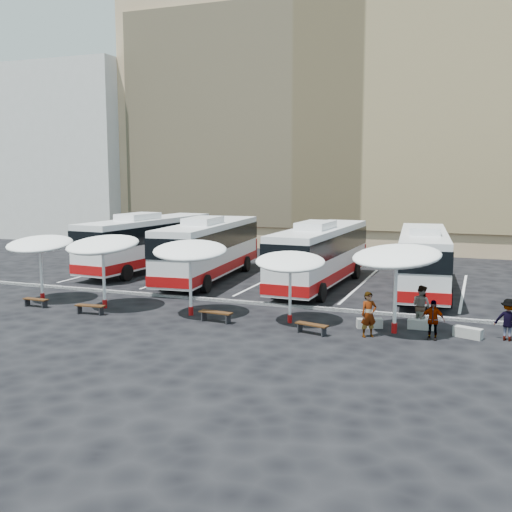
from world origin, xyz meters
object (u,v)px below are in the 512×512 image
(sunshade_0, at_px, (40,244))
(wood_bench_2, at_px, (216,314))
(wood_bench_0, at_px, (36,301))
(wood_bench_1, at_px, (90,307))
(conc_bench_2, at_px, (468,333))
(passenger_0, at_px, (369,315))
(sunshade_3, at_px, (290,262))
(conc_bench_0, at_px, (369,323))
(sunshade_4, at_px, (397,257))
(bus_0, at_px, (148,241))
(bus_2, at_px, (321,253))
(passenger_1, at_px, (422,306))
(bus_3, at_px, (423,258))
(sunshade_2, at_px, (190,251))
(conc_bench_1, at_px, (421,325))
(passenger_3, at_px, (509,320))
(sunshade_1, at_px, (103,245))
(bus_1, at_px, (209,247))
(passenger_2, at_px, (432,320))
(wood_bench_3, at_px, (312,326))

(sunshade_0, bearing_deg, wood_bench_2, -5.48)
(wood_bench_0, height_order, wood_bench_1, wood_bench_1)
(wood_bench_1, bearing_deg, wood_bench_0, 174.27)
(conc_bench_2, distance_m, passenger_0, 4.20)
(sunshade_3, relative_size, wood_bench_0, 2.85)
(passenger_0, bearing_deg, conc_bench_0, 61.87)
(sunshade_4, xyz_separation_m, conc_bench_2, (2.98, 0.31, -3.10))
(bus_0, xyz_separation_m, conc_bench_0, (17.61, -10.65, -1.88))
(bus_2, distance_m, wood_bench_2, 10.59)
(bus_2, bearing_deg, passenger_1, -47.09)
(sunshade_0, height_order, passenger_1, sunshade_0)
(bus_3, relative_size, sunshade_3, 3.09)
(sunshade_2, bearing_deg, sunshade_0, 178.64)
(bus_0, height_order, passenger_0, bus_0)
(conc_bench_1, xyz_separation_m, passenger_3, (3.51, -0.56, 0.66))
(sunshade_2, relative_size, passenger_0, 2.33)
(sunshade_1, distance_m, passenger_0, 13.77)
(conc_bench_1, bearing_deg, bus_3, 95.00)
(sunshade_1, xyz_separation_m, wood_bench_1, (0.15, -1.41, -2.88))
(bus_1, relative_size, passenger_0, 6.86)
(wood_bench_2, bearing_deg, wood_bench_0, -177.81)
(sunshade_0, bearing_deg, wood_bench_0, -61.24)
(wood_bench_2, height_order, passenger_2, passenger_2)
(wood_bench_1, bearing_deg, sunshade_3, 10.72)
(sunshade_2, xyz_separation_m, wood_bench_3, (6.40, -1.29, -2.80))
(sunshade_4, xyz_separation_m, wood_bench_1, (-14.34, -1.72, -2.96))
(sunshade_0, height_order, conc_bench_1, sunshade_0)
(bus_1, relative_size, passenger_2, 7.90)
(passenger_2, bearing_deg, wood_bench_0, -176.04)
(conc_bench_0, bearing_deg, wood_bench_0, -173.79)
(wood_bench_0, bearing_deg, sunshade_4, 4.33)
(bus_2, distance_m, conc_bench_2, 12.57)
(bus_0, relative_size, sunshade_3, 3.24)
(bus_3, relative_size, passenger_3, 7.19)
(sunshade_0, xyz_separation_m, wood_bench_1, (4.38, -1.77, -2.71))
(sunshade_2, bearing_deg, bus_2, 67.02)
(bus_3, height_order, conc_bench_1, bus_3)
(wood_bench_1, height_order, passenger_2, passenger_2)
(conc_bench_2, bearing_deg, bus_3, 106.12)
(wood_bench_0, height_order, passenger_0, passenger_0)
(bus_3, distance_m, passenger_3, 10.33)
(passenger_3, bearing_deg, sunshade_1, 14.83)
(sunshade_1, distance_m, sunshade_2, 4.83)
(conc_bench_1, bearing_deg, passenger_1, 93.39)
(sunshade_1, distance_m, wood_bench_1, 3.21)
(sunshade_2, distance_m, passenger_1, 11.00)
(wood_bench_1, height_order, conc_bench_0, wood_bench_1)
(sunshade_0, relative_size, sunshade_1, 1.07)
(wood_bench_0, height_order, conc_bench_0, wood_bench_0)
(conc_bench_2, bearing_deg, bus_2, 134.20)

